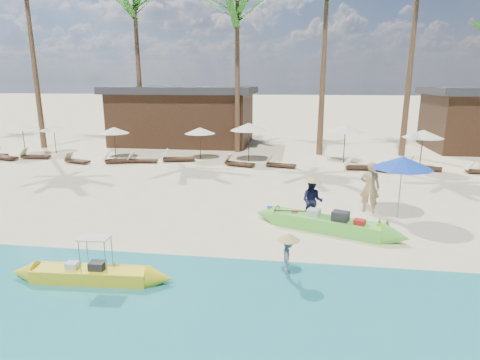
# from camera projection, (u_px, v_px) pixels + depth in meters

# --- Properties ---
(ground) EXTENTS (240.00, 240.00, 0.00)m
(ground) POSITION_uv_depth(u_px,v_px,m) (275.00, 228.00, 13.34)
(ground) COLOR beige
(ground) RESTS_ON ground
(wet_sand_strip) EXTENTS (240.00, 4.50, 0.01)m
(wet_sand_strip) POSITION_uv_depth(u_px,v_px,m) (262.00, 312.00, 8.54)
(wet_sand_strip) COLOR tan
(wet_sand_strip) RESTS_ON ground
(green_canoe) EXTENTS (5.48, 2.42, 0.73)m
(green_canoe) POSITION_uv_depth(u_px,v_px,m) (326.00, 224.00, 13.09)
(green_canoe) COLOR #61D942
(green_canoe) RESTS_ON ground
(yellow_canoe) EXTENTS (4.56, 0.75, 1.18)m
(yellow_canoe) POSITION_uv_depth(u_px,v_px,m) (91.00, 275.00, 9.78)
(yellow_canoe) COLOR yellow
(yellow_canoe) RESTS_ON ground
(tourist) EXTENTS (0.80, 0.62, 1.94)m
(tourist) POSITION_uv_depth(u_px,v_px,m) (370.00, 187.00, 14.73)
(tourist) COLOR tan
(tourist) RESTS_ON ground
(vendor_green) EXTENTS (0.83, 0.70, 1.52)m
(vendor_green) POSITION_uv_depth(u_px,v_px,m) (312.00, 201.00, 13.75)
(vendor_green) COLOR #141737
(vendor_green) RESTS_ON ground
(vendor_yellow) EXTENTS (0.37, 0.61, 0.92)m
(vendor_yellow) POSITION_uv_depth(u_px,v_px,m) (288.00, 255.00, 9.80)
(vendor_yellow) COLOR gray
(vendor_yellow) RESTS_ON ground
(blue_umbrella) EXTENTS (2.07, 2.07, 2.23)m
(blue_umbrella) POSITION_uv_depth(u_px,v_px,m) (403.00, 162.00, 13.95)
(blue_umbrella) COLOR #99999E
(blue_umbrella) RESTS_ON ground
(resort_parasol_1) EXTENTS (2.10, 2.10, 2.16)m
(resort_parasol_1) POSITION_uv_depth(u_px,v_px,m) (22.00, 126.00, 25.45)
(resort_parasol_1) COLOR #3C2618
(resort_parasol_1) RESTS_ON ground
(lounger_1_right) EXTENTS (1.97, 1.07, 0.64)m
(lounger_1_right) POSITION_uv_depth(u_px,v_px,m) (3.00, 156.00, 24.73)
(lounger_1_right) COLOR #3C2618
(lounger_1_right) RESTS_ON ground
(resort_parasol_2) EXTENTS (1.84, 1.84, 1.89)m
(resort_parasol_2) POSITION_uv_depth(u_px,v_px,m) (54.00, 128.00, 26.52)
(resort_parasol_2) COLOR #3C2618
(resort_parasol_2) RESTS_ON ground
(lounger_2_left) EXTENTS (1.81, 0.73, 0.60)m
(lounger_2_left) POSITION_uv_depth(u_px,v_px,m) (34.00, 156.00, 24.99)
(lounger_2_left) COLOR #3C2618
(lounger_2_left) RESTS_ON ground
(resort_parasol_3) EXTENTS (1.91, 1.91, 1.96)m
(resort_parasol_3) POSITION_uv_depth(u_px,v_px,m) (114.00, 130.00, 24.72)
(resort_parasol_3) COLOR #3C2618
(resort_parasol_3) RESTS_ON ground
(lounger_3_left) EXTENTS (1.76, 1.00, 0.57)m
(lounger_3_left) POSITION_uv_depth(u_px,v_px,m) (76.00, 160.00, 23.72)
(lounger_3_left) COLOR #3C2618
(lounger_3_left) RESTS_ON ground
(lounger_3_right) EXTENTS (1.95, 1.08, 0.63)m
(lounger_3_right) POSITION_uv_depth(u_px,v_px,m) (118.00, 160.00, 23.69)
(lounger_3_right) COLOR #3C2618
(lounger_3_right) RESTS_ON ground
(resort_parasol_4) EXTENTS (1.91, 1.91, 1.97)m
(resort_parasol_4) POSITION_uv_depth(u_px,v_px,m) (200.00, 131.00, 24.58)
(resort_parasol_4) COLOR #3C2618
(resort_parasol_4) RESTS_ON ground
(lounger_4_left) EXTENTS (1.79, 0.70, 0.59)m
(lounger_4_left) POSITION_uv_depth(u_px,v_px,m) (141.00, 159.00, 23.81)
(lounger_4_left) COLOR #3C2618
(lounger_4_left) RESTS_ON ground
(lounger_4_right) EXTENTS (2.07, 1.06, 0.67)m
(lounger_4_right) POSITION_uv_depth(u_px,v_px,m) (176.00, 158.00, 24.20)
(lounger_4_right) COLOR #3C2618
(lounger_4_right) RESTS_ON ground
(resort_parasol_5) EXTENTS (2.25, 2.25, 2.32)m
(resort_parasol_5) POSITION_uv_depth(u_px,v_px,m) (249.00, 127.00, 23.80)
(resort_parasol_5) COLOR #3C2618
(resort_parasol_5) RESTS_ON ground
(lounger_5_left) EXTENTS (1.88, 1.07, 0.61)m
(lounger_5_left) POSITION_uv_depth(u_px,v_px,m) (238.00, 163.00, 22.91)
(lounger_5_left) COLOR #3C2618
(lounger_5_left) RESTS_ON ground
(resort_parasol_6) EXTENTS (2.22, 2.22, 2.29)m
(resort_parasol_6) POSITION_uv_depth(u_px,v_px,m) (345.00, 128.00, 23.34)
(resort_parasol_6) COLOR #3C2618
(resort_parasol_6) RESTS_ON ground
(lounger_6_left) EXTENTS (1.79, 0.88, 0.58)m
(lounger_6_left) POSITION_uv_depth(u_px,v_px,m) (279.00, 164.00, 22.58)
(lounger_6_left) COLOR #3C2618
(lounger_6_left) RESTS_ON ground
(lounger_6_right) EXTENTS (1.87, 0.63, 0.63)m
(lounger_6_right) POSITION_uv_depth(u_px,v_px,m) (360.00, 166.00, 21.92)
(lounger_6_right) COLOR #3C2618
(lounger_6_right) RESTS_ON ground
(resort_parasol_7) EXTENTS (2.15, 2.15, 2.21)m
(resort_parasol_7) POSITION_uv_depth(u_px,v_px,m) (423.00, 134.00, 21.44)
(resort_parasol_7) COLOR #3C2618
(resort_parasol_7) RESTS_ON ground
(lounger_7_left) EXTENTS (1.79, 0.94, 0.58)m
(lounger_7_left) POSITION_uv_depth(u_px,v_px,m) (392.00, 169.00, 21.28)
(lounger_7_left) COLOR #3C2618
(lounger_7_left) RESTS_ON ground
(lounger_7_right) EXTENTS (1.92, 1.15, 0.62)m
(lounger_7_right) POSITION_uv_depth(u_px,v_px,m) (422.00, 166.00, 21.88)
(lounger_7_right) COLOR #3C2618
(lounger_7_right) RESTS_ON ground
(lounger_8_left) EXTENTS (1.69, 0.57, 0.57)m
(lounger_8_left) POSITION_uv_depth(u_px,v_px,m) (480.00, 170.00, 21.04)
(lounger_8_left) COLOR #3C2618
(lounger_8_left) RESTS_ON ground
(palm_2) EXTENTS (2.08, 2.08, 11.33)m
(palm_2) POSITION_uv_depth(u_px,v_px,m) (135.00, 13.00, 26.99)
(palm_2) COLOR brown
(palm_2) RESTS_ON ground
(palm_3) EXTENTS (2.08, 2.08, 10.52)m
(palm_3) POSITION_uv_depth(u_px,v_px,m) (237.00, 18.00, 25.41)
(palm_3) COLOR brown
(palm_3) RESTS_ON ground
(palm_4) EXTENTS (2.08, 2.08, 11.70)m
(palm_4) POSITION_uv_depth(u_px,v_px,m) (327.00, 1.00, 24.20)
(palm_4) COLOR brown
(palm_4) RESTS_ON ground
(pavilion_west) EXTENTS (10.80, 6.60, 4.30)m
(pavilion_west) POSITION_uv_depth(u_px,v_px,m) (184.00, 115.00, 30.69)
(pavilion_west) COLOR #3C2618
(pavilion_west) RESTS_ON ground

